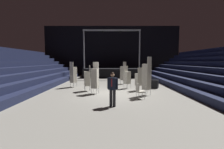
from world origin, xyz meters
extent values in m
cube|color=gray|center=(0.00, 0.00, -0.05)|extent=(22.00, 30.00, 0.10)
cube|color=black|center=(0.00, 15.00, 4.00)|extent=(22.00, 0.30, 8.00)
cube|color=#191E38|center=(-5.38, 1.00, 0.23)|extent=(0.75, 24.00, 0.45)
cube|color=#191E38|center=(-6.12, 1.00, 0.68)|extent=(0.75, 24.00, 0.45)
cube|color=#191E38|center=(-6.88, 1.00, 1.12)|extent=(0.75, 24.00, 0.45)
cube|color=#191E38|center=(-7.62, 1.00, 1.57)|extent=(0.75, 24.00, 0.45)
cube|color=#191E38|center=(-8.38, 1.00, 2.02)|extent=(0.75, 24.00, 0.45)
cube|color=#191E38|center=(5.38, 1.00, 0.23)|extent=(0.75, 24.00, 0.45)
cube|color=#191E38|center=(6.12, 1.00, 0.68)|extent=(0.75, 24.00, 0.45)
cube|color=#191E38|center=(6.88, 1.00, 1.12)|extent=(0.75, 24.00, 0.45)
cube|color=#191E38|center=(7.62, 1.00, 1.57)|extent=(0.75, 24.00, 0.45)
cube|color=#191E38|center=(8.38, 1.00, 2.02)|extent=(0.75, 24.00, 0.45)
cube|color=black|center=(0.00, 10.99, 0.62)|extent=(7.84, 2.86, 1.25)
cylinder|color=#9EA0A8|center=(-3.67, 9.81, 3.78)|extent=(0.16, 0.16, 5.06)
cylinder|color=#9EA0A8|center=(3.67, 9.81, 3.78)|extent=(0.16, 0.16, 5.06)
cube|color=#9EA0A8|center=(0.00, 9.81, 6.31)|extent=(7.54, 0.20, 0.20)
cylinder|color=black|center=(-3.42, 9.81, 6.09)|extent=(0.18, 0.18, 0.22)
cylinder|color=black|center=(-1.14, 9.81, 6.09)|extent=(0.18, 0.18, 0.22)
cylinder|color=black|center=(1.14, 9.81, 6.09)|extent=(0.18, 0.18, 0.22)
cylinder|color=black|center=(3.42, 9.81, 6.09)|extent=(0.18, 0.18, 0.22)
cylinder|color=black|center=(0.14, -3.16, 0.43)|extent=(0.15, 0.15, 0.85)
cylinder|color=black|center=(-0.02, -3.09, 0.43)|extent=(0.15, 0.15, 0.85)
cube|color=silver|center=(0.04, -3.18, 1.15)|extent=(0.20, 0.16, 0.60)
cube|color=black|center=(0.06, -3.12, 1.15)|extent=(0.46, 0.36, 0.60)
cube|color=maroon|center=(0.02, -3.23, 1.23)|extent=(0.06, 0.03, 0.39)
cylinder|color=black|center=(0.28, -3.21, 1.17)|extent=(0.13, 0.13, 0.56)
cylinder|color=black|center=(-0.16, -3.04, 1.17)|extent=(0.13, 0.13, 0.56)
sphere|color=tan|center=(0.06, -3.12, 1.60)|extent=(0.20, 0.20, 0.20)
sphere|color=black|center=(0.06, -3.12, 1.65)|extent=(0.16, 0.16, 0.16)
cylinder|color=#B2B5BA|center=(1.84, 1.20, 0.20)|extent=(0.02, 0.02, 0.40)
cylinder|color=#B2B5BA|center=(2.20, 1.35, 0.20)|extent=(0.02, 0.02, 0.40)
cylinder|color=#B2B5BA|center=(1.99, 0.85, 0.20)|extent=(0.02, 0.02, 0.40)
cylinder|color=#B2B5BA|center=(2.34, 0.99, 0.20)|extent=(0.02, 0.02, 0.40)
cube|color=#B7B2A3|center=(2.09, 1.10, 0.44)|extent=(0.57, 0.57, 0.08)
cube|color=#B7B2A3|center=(2.09, 1.10, 0.53)|extent=(0.57, 0.57, 0.08)
cube|color=#B7B2A3|center=(2.09, 1.10, 0.61)|extent=(0.57, 0.57, 0.08)
cube|color=#B7B2A3|center=(2.09, 1.10, 0.70)|extent=(0.57, 0.57, 0.08)
cube|color=#B7B2A3|center=(2.09, 1.10, 0.78)|extent=(0.57, 0.57, 0.08)
cube|color=#B7B2A3|center=(2.09, 1.10, 0.87)|extent=(0.57, 0.57, 0.08)
cube|color=#B7B2A3|center=(2.09, 1.10, 0.95)|extent=(0.57, 0.57, 0.08)
cube|color=#B7B2A3|center=(2.09, 1.10, 1.04)|extent=(0.57, 0.57, 0.08)
cube|color=#B7B2A3|center=(2.09, 1.10, 1.12)|extent=(0.57, 0.57, 0.08)
cube|color=#B7B2A3|center=(2.09, 1.10, 1.21)|extent=(0.57, 0.57, 0.08)
cube|color=#B7B2A3|center=(2.09, 1.10, 1.29)|extent=(0.57, 0.57, 0.08)
cube|color=#B7B2A3|center=(2.17, 0.92, 1.56)|extent=(0.39, 0.20, 0.46)
cylinder|color=#B2B5BA|center=(-1.02, -0.32, 0.20)|extent=(0.02, 0.02, 0.40)
cylinder|color=#B2B5BA|center=(-1.39, -0.22, 0.20)|extent=(0.02, 0.02, 0.40)
cylinder|color=#B2B5BA|center=(-0.93, 0.05, 0.20)|extent=(0.02, 0.02, 0.40)
cylinder|color=#B2B5BA|center=(-1.29, 0.14, 0.20)|extent=(0.02, 0.02, 0.40)
cube|color=#B7B2A3|center=(-1.16, -0.09, 0.44)|extent=(0.54, 0.54, 0.08)
cube|color=#B7B2A3|center=(-1.16, -0.09, 0.53)|extent=(0.54, 0.54, 0.08)
cube|color=#B7B2A3|center=(-1.16, -0.09, 0.61)|extent=(0.54, 0.54, 0.08)
cube|color=#B7B2A3|center=(-1.16, -0.09, 0.70)|extent=(0.54, 0.54, 0.08)
cube|color=#B7B2A3|center=(-1.16, -0.09, 0.78)|extent=(0.54, 0.54, 0.08)
cube|color=#B7B2A3|center=(-1.16, -0.09, 0.87)|extent=(0.54, 0.54, 0.08)
cube|color=#B7B2A3|center=(-1.16, -0.09, 0.95)|extent=(0.54, 0.54, 0.08)
cube|color=#B7B2A3|center=(-1.16, -0.09, 1.04)|extent=(0.54, 0.54, 0.08)
cube|color=#B7B2A3|center=(-1.16, -0.09, 1.12)|extent=(0.54, 0.54, 0.08)
cube|color=#B7B2A3|center=(-1.16, -0.09, 1.21)|extent=(0.54, 0.54, 0.08)
cube|color=#B7B2A3|center=(-1.16, -0.09, 1.29)|extent=(0.54, 0.54, 0.08)
cube|color=#B7B2A3|center=(-1.16, -0.09, 1.38)|extent=(0.54, 0.54, 0.08)
cube|color=#B7B2A3|center=(-1.16, -0.09, 1.46)|extent=(0.54, 0.54, 0.08)
cube|color=#B7B2A3|center=(-1.16, -0.09, 1.55)|extent=(0.54, 0.54, 0.08)
cube|color=#B7B2A3|center=(-1.16, -0.09, 1.63)|extent=(0.54, 0.54, 0.08)
cube|color=#B7B2A3|center=(-1.16, -0.09, 1.72)|extent=(0.54, 0.54, 0.08)
cube|color=#B7B2A3|center=(-1.11, 0.10, 1.99)|extent=(0.40, 0.15, 0.46)
cylinder|color=#B2B5BA|center=(0.87, 4.52, 0.20)|extent=(0.02, 0.02, 0.40)
cylinder|color=#B2B5BA|center=(1.15, 4.77, 0.20)|extent=(0.02, 0.02, 0.40)
cylinder|color=#B2B5BA|center=(1.12, 4.24, 0.20)|extent=(0.02, 0.02, 0.40)
cylinder|color=#B2B5BA|center=(1.41, 4.49, 0.20)|extent=(0.02, 0.02, 0.40)
cube|color=#B7B2A3|center=(1.14, 4.50, 0.44)|extent=(0.62, 0.62, 0.08)
cube|color=#B7B2A3|center=(1.14, 4.50, 0.53)|extent=(0.62, 0.62, 0.08)
cube|color=#B7B2A3|center=(1.14, 4.50, 0.61)|extent=(0.62, 0.62, 0.08)
cube|color=#B7B2A3|center=(1.14, 4.50, 0.70)|extent=(0.62, 0.62, 0.08)
cube|color=#B7B2A3|center=(1.14, 4.50, 0.78)|extent=(0.62, 0.62, 0.08)
cube|color=#B7B2A3|center=(1.14, 4.50, 0.87)|extent=(0.62, 0.62, 0.08)
cube|color=#B7B2A3|center=(1.14, 4.50, 0.95)|extent=(0.62, 0.62, 0.08)
cube|color=#B7B2A3|center=(1.14, 4.50, 1.04)|extent=(0.62, 0.62, 0.08)
cube|color=#B7B2A3|center=(1.14, 4.50, 1.12)|extent=(0.62, 0.62, 0.08)
cube|color=#B7B2A3|center=(1.14, 4.50, 1.21)|extent=(0.62, 0.62, 0.08)
cube|color=#B7B2A3|center=(1.14, 4.50, 1.29)|extent=(0.62, 0.62, 0.08)
cube|color=#B7B2A3|center=(1.14, 4.50, 1.38)|extent=(0.62, 0.62, 0.08)
cube|color=#B7B2A3|center=(1.14, 4.50, 1.46)|extent=(0.62, 0.62, 0.08)
cube|color=#B7B2A3|center=(1.14, 4.50, 1.55)|extent=(0.62, 0.62, 0.08)
cube|color=#B7B2A3|center=(1.14, 4.50, 1.63)|extent=(0.62, 0.62, 0.08)
cube|color=#B7B2A3|center=(1.14, 4.50, 1.72)|extent=(0.62, 0.62, 0.08)
cube|color=#B7B2A3|center=(1.27, 4.36, 1.99)|extent=(0.34, 0.31, 0.46)
cylinder|color=#B2B5BA|center=(1.56, 1.97, 0.20)|extent=(0.02, 0.02, 0.40)
cylinder|color=#B2B5BA|center=(1.24, 1.76, 0.20)|extent=(0.02, 0.02, 0.40)
cylinder|color=#B2B5BA|center=(1.35, 2.28, 0.20)|extent=(0.02, 0.02, 0.40)
cylinder|color=#B2B5BA|center=(1.03, 2.07, 0.20)|extent=(0.02, 0.02, 0.40)
cube|color=#B7B2A3|center=(1.29, 2.02, 0.44)|extent=(0.61, 0.61, 0.08)
cube|color=#B7B2A3|center=(1.29, 2.02, 0.53)|extent=(0.61, 0.61, 0.08)
cube|color=#B7B2A3|center=(1.29, 2.02, 0.61)|extent=(0.61, 0.61, 0.08)
cube|color=#B7B2A3|center=(1.29, 2.02, 0.70)|extent=(0.61, 0.61, 0.08)
cube|color=#B7B2A3|center=(1.29, 2.02, 0.78)|extent=(0.61, 0.61, 0.08)
cube|color=#B7B2A3|center=(1.29, 2.02, 0.87)|extent=(0.61, 0.61, 0.08)
cube|color=#B7B2A3|center=(1.29, 2.02, 0.95)|extent=(0.61, 0.61, 0.08)
cube|color=#B7B2A3|center=(1.29, 2.02, 1.04)|extent=(0.61, 0.61, 0.08)
cube|color=#B7B2A3|center=(1.29, 2.02, 1.12)|extent=(0.61, 0.61, 0.08)
cube|color=#B7B2A3|center=(1.29, 2.02, 1.21)|extent=(0.61, 0.61, 0.08)
cube|color=#B7B2A3|center=(1.29, 2.02, 1.29)|extent=(0.61, 0.61, 0.08)
cube|color=#B7B2A3|center=(1.29, 2.02, 1.38)|extent=(0.61, 0.61, 0.08)
cube|color=#B7B2A3|center=(1.19, 2.18, 1.65)|extent=(0.36, 0.27, 0.46)
cylinder|color=#B2B5BA|center=(-1.99, 0.67, 0.20)|extent=(0.02, 0.02, 0.40)
cylinder|color=#B2B5BA|center=(-2.08, 1.04, 0.20)|extent=(0.02, 0.02, 0.40)
cylinder|color=#B2B5BA|center=(-1.62, 0.77, 0.20)|extent=(0.02, 0.02, 0.40)
cylinder|color=#B2B5BA|center=(-1.71, 1.13, 0.20)|extent=(0.02, 0.02, 0.40)
cube|color=#B7B2A3|center=(-1.85, 0.90, 0.44)|extent=(0.53, 0.53, 0.08)
cube|color=#B7B2A3|center=(-1.85, 0.90, 0.53)|extent=(0.53, 0.53, 0.08)
cube|color=#B7B2A3|center=(-1.85, 0.90, 0.61)|extent=(0.53, 0.53, 0.08)
cube|color=#B7B2A3|center=(-1.85, 0.90, 0.70)|extent=(0.53, 0.53, 0.08)
cube|color=#B7B2A3|center=(-1.85, 0.90, 0.78)|extent=(0.53, 0.53, 0.08)
cube|color=#B7B2A3|center=(-1.85, 0.90, 0.87)|extent=(0.53, 0.53, 0.08)
cube|color=#B7B2A3|center=(-1.85, 0.90, 0.95)|extent=(0.53, 0.53, 0.08)
cube|color=#B7B2A3|center=(-1.85, 0.90, 1.04)|extent=(0.53, 0.53, 0.08)
cube|color=#B7B2A3|center=(-1.85, 0.90, 1.12)|extent=(0.53, 0.53, 0.08)
cube|color=#B7B2A3|center=(-1.85, 0.90, 1.21)|extent=(0.53, 0.53, 0.08)
cube|color=#B7B2A3|center=(-1.85, 0.90, 1.29)|extent=(0.53, 0.53, 0.08)
cube|color=#B7B2A3|center=(-1.85, 0.90, 1.38)|extent=(0.53, 0.53, 0.08)
cube|color=#B7B2A3|center=(-1.85, 0.90, 1.46)|extent=(0.53, 0.53, 0.08)
cube|color=#B7B2A3|center=(-1.66, 0.95, 1.73)|extent=(0.15, 0.40, 0.46)
cylinder|color=#B2B5BA|center=(2.05, -0.58, 0.20)|extent=(0.02, 0.02, 0.40)
cylinder|color=#B2B5BA|center=(2.34, -0.34, 0.20)|extent=(0.02, 0.02, 0.40)
cylinder|color=#B2B5BA|center=(2.30, -0.87, 0.20)|extent=(0.02, 0.02, 0.40)
cylinder|color=#B2B5BA|center=(2.58, -0.62, 0.20)|extent=(0.02, 0.02, 0.40)
cube|color=#B7B2A3|center=(2.32, -0.60, 0.44)|extent=(0.62, 0.62, 0.08)
cube|color=#B7B2A3|center=(2.32, -0.60, 0.53)|extent=(0.62, 0.62, 0.08)
cube|color=#B7B2A3|center=(2.32, -0.60, 0.61)|extent=(0.62, 0.62, 0.08)
cube|color=#B7B2A3|center=(2.32, -0.60, 0.70)|extent=(0.62, 0.62, 0.08)
cube|color=#B7B2A3|center=(2.32, -0.60, 0.78)|extent=(0.62, 0.62, 0.08)
cube|color=#B7B2A3|center=(2.32, -0.60, 0.87)|extent=(0.62, 0.62, 0.08)
cube|color=#B7B2A3|center=(2.32, -0.60, 0.95)|extent=(0.62, 0.62, 0.08)
cube|color=#B7B2A3|center=(2.32, -0.60, 1.04)|extent=(0.62, 0.62, 0.08)
cube|color=#B7B2A3|center=(2.32, -0.60, 1.12)|extent=(0.62, 0.62, 0.08)
cube|color=#B7B2A3|center=(2.32, -0.60, 1.21)|extent=(0.62, 0.62, 0.08)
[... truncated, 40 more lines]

